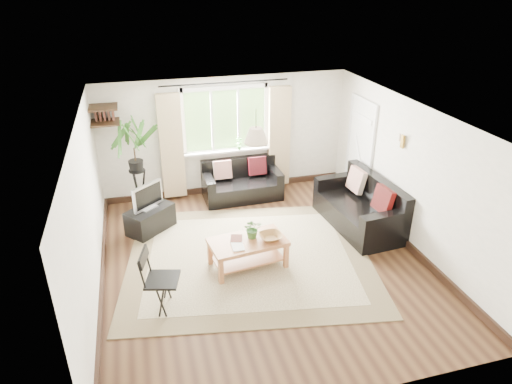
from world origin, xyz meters
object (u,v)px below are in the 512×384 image
object	(u,v)px
sofa_back	(242,181)
coffee_table	(248,253)
sofa_right	(359,205)
folding_chair	(163,281)
palm_stand	(136,167)
tv_stand	(150,219)

from	to	relation	value
sofa_back	coffee_table	distance (m)	2.43
sofa_right	folding_chair	bearing A→B (deg)	-73.93
sofa_back	sofa_right	xyz separation A→B (m)	(1.76, -1.67, 0.06)
coffee_table	palm_stand	distance (m)	2.93
coffee_table	folding_chair	world-z (taller)	folding_chair
palm_stand	folding_chair	size ratio (longest dim) A/B	1.97
coffee_table	palm_stand	size ratio (longest dim) A/B	0.65
tv_stand	folding_chair	distance (m)	2.21
folding_chair	palm_stand	bearing A→B (deg)	18.51
coffee_table	tv_stand	size ratio (longest dim) A/B	1.41
tv_stand	sofa_back	bearing A→B (deg)	-15.75
sofa_right	palm_stand	distance (m)	4.18
palm_stand	sofa_right	bearing A→B (deg)	-24.12
sofa_back	palm_stand	distance (m)	2.10
palm_stand	coffee_table	bearing A→B (deg)	-57.27
sofa_back	tv_stand	world-z (taller)	sofa_back
sofa_back	folding_chair	size ratio (longest dim) A/B	1.69
tv_stand	palm_stand	distance (m)	1.11
sofa_right	coffee_table	world-z (taller)	sofa_right
sofa_right	folding_chair	size ratio (longest dim) A/B	1.99
coffee_table	palm_stand	world-z (taller)	palm_stand
sofa_right	tv_stand	size ratio (longest dim) A/B	2.21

